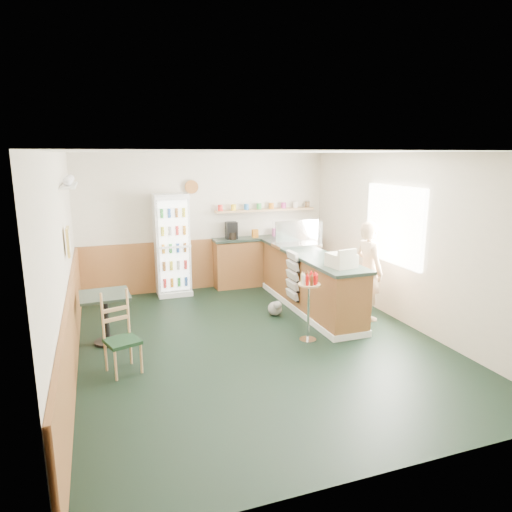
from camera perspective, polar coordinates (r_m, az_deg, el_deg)
name	(u,v)px	position (r m, az deg, el deg)	size (l,w,h in m)	color
ground	(257,342)	(6.76, 0.14, -10.66)	(6.00, 6.00, 0.00)	black
room_envelope	(227,232)	(6.93, -3.66, 3.07)	(5.04, 6.02, 2.72)	beige
service_counter	(309,283)	(8.03, 6.67, -3.43)	(0.68, 3.01, 1.01)	#92592F
back_counter	(266,258)	(9.49, 1.23, -0.30)	(2.24, 0.42, 1.69)	#92592F
drinks_fridge	(172,245)	(8.85, -10.43, 1.36)	(0.64, 0.54, 1.95)	white
display_case	(297,234)	(8.35, 5.13, 2.76)	(0.84, 0.44, 0.48)	silver
cash_register	(341,260)	(6.97, 10.62, -0.52)	(0.35, 0.37, 0.20)	beige
shopkeeper	(369,271)	(7.66, 13.90, -1.78)	(0.54, 0.39, 1.63)	tan
condiment_stand	(309,295)	(6.61, 6.62, -4.87)	(0.32, 0.32, 1.00)	silver
newspaper_rack	(293,276)	(7.77, 4.59, -2.49)	(0.09, 0.42, 0.84)	black
cafe_table	(106,309)	(6.87, -18.29, -6.27)	(0.71, 0.71, 0.74)	black
cafe_chair	(121,329)	(6.00, -16.48, -8.80)	(0.48, 0.48, 1.02)	black
dog_doorstop	(275,308)	(7.74, 2.43, -6.51)	(0.24, 0.31, 0.28)	gray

